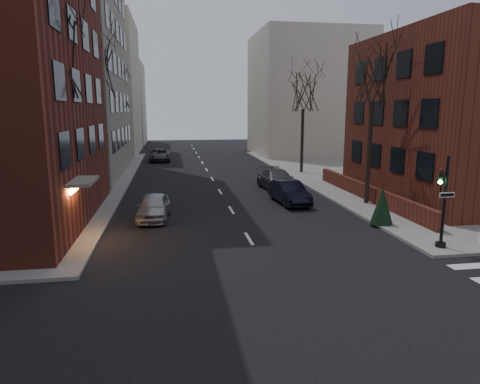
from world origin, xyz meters
The scene contains 19 objects.
building_left_tan centered at (-17.00, 34.00, 14.00)m, with size 18.00×18.00×28.00m, color gray.
building_right_brick centered at (16.50, 19.00, 5.50)m, with size 12.00×14.00×11.00m, color #5C241A.
low_wall_right centered at (9.30, 19.00, 0.65)m, with size 0.35×16.00×1.00m, color #5C241A.
building_distant_la centered at (-15.00, 55.00, 9.00)m, with size 14.00×16.00×18.00m, color beige.
building_distant_ra centered at (15.00, 50.00, 8.00)m, with size 14.00×14.00×16.00m, color beige.
building_distant_lb centered at (-13.00, 72.00, 7.00)m, with size 10.00×12.00×14.00m, color beige.
traffic_signal centered at (7.94, 8.99, 1.91)m, with size 0.76×0.44×4.00m.
tree_left_a centered at (-8.80, 14.00, 8.47)m, with size 4.18×4.18×10.26m.
tree_left_b centered at (-8.80, 26.00, 8.91)m, with size 4.40×4.40×10.80m.
tree_left_c centered at (-8.80, 40.00, 8.03)m, with size 3.96×3.96×9.72m.
tree_right_a centered at (8.80, 18.00, 8.03)m, with size 3.96×3.96×9.72m.
tree_right_b centered at (8.80, 32.00, 7.59)m, with size 3.74×3.74×9.18m.
streetlamp_near centered at (-8.20, 22.00, 4.24)m, with size 0.36×0.36×6.28m.
streetlamp_far centered at (-8.20, 42.00, 4.24)m, with size 0.36×0.36×6.28m.
parked_sedan centered at (4.00, 19.23, 0.74)m, with size 1.56×4.48×1.48m, color black.
car_lane_silver centered at (-4.60, 16.52, 0.71)m, with size 1.67×4.16×1.42m, color #A2A2A7.
car_lane_gray centered at (4.42, 24.05, 0.77)m, with size 2.16×5.32×1.54m, color #3C3B40.
car_lane_far centered at (-4.89, 44.35, 0.72)m, with size 2.39×5.18×1.44m, color #3A3A3E.
evergreen_shrub centered at (7.30, 13.06, 1.12)m, with size 1.16×1.16×1.93m, color #163217.
Camera 1 is at (-3.56, -7.31, 6.08)m, focal length 32.00 mm.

